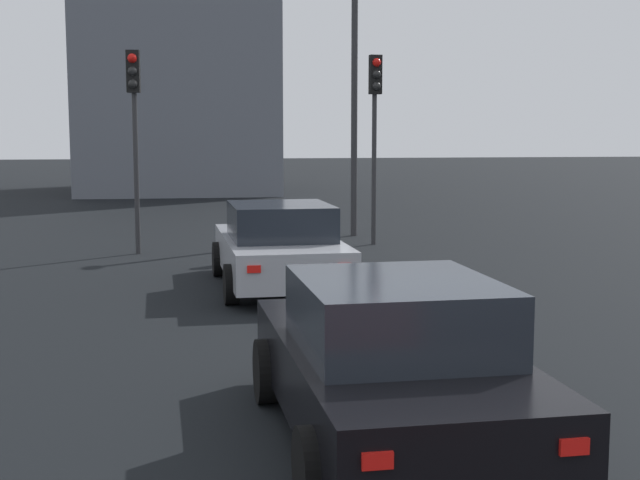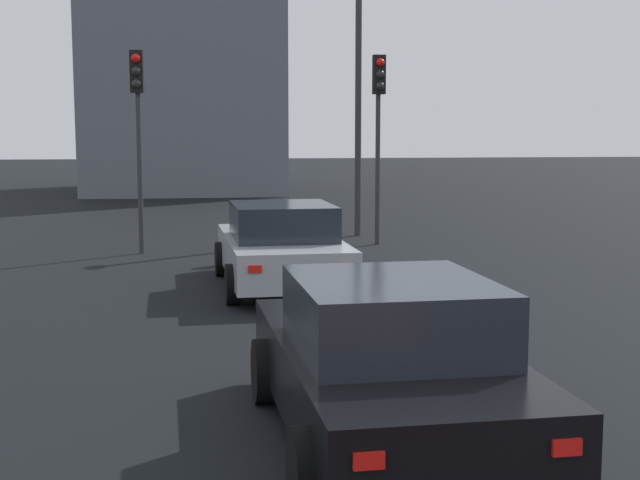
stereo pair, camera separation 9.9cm
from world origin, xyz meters
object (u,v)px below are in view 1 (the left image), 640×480
Objects in this scene: car_silver_lead at (279,247)px; traffic_light_near_right at (375,110)px; car_black_second at (391,363)px; street_lamp_kerbside at (354,82)px; traffic_light_near_left at (134,109)px.

car_silver_lead is 1.02× the size of traffic_light_near_right.
car_black_second is 0.66× the size of street_lamp_kerbside.
traffic_light_near_right is 0.68× the size of street_lamp_kerbside.
traffic_light_near_left reaches higher than car_silver_lead.
traffic_light_near_left is 0.67× the size of street_lamp_kerbside.
car_black_second is 12.84m from traffic_light_near_left.
street_lamp_kerbside reaches higher than traffic_light_near_right.
car_black_second reaches higher than car_silver_lead.
traffic_light_near_right is at bearing -29.76° from car_silver_lead.
traffic_light_near_right is (13.07, -2.66, 2.46)m from car_black_second.
traffic_light_near_right reaches higher than car_silver_lead.
traffic_light_near_left reaches higher than car_black_second.
street_lamp_kerbside reaches higher than car_black_second.
traffic_light_near_left is 5.54m from traffic_light_near_right.
street_lamp_kerbside is at bearing -22.37° from car_silver_lead.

